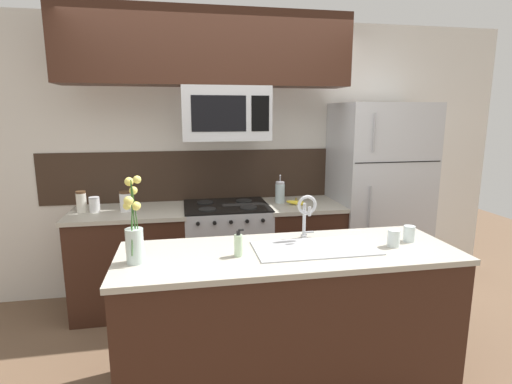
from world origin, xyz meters
TOP-DOWN VIEW (x-y plane):
  - ground_plane at (0.00, 0.00)m, footprint 10.00×10.00m
  - rear_partition at (0.30, 1.28)m, footprint 5.20×0.10m
  - splash_band at (0.00, 1.22)m, footprint 3.36×0.01m
  - back_counter_left at (-0.86, 0.90)m, footprint 0.99×0.65m
  - back_counter_right at (0.72, 0.90)m, footprint 0.71×0.65m
  - stove_range at (0.00, 0.90)m, footprint 0.76×0.64m
  - microwave at (0.00, 0.88)m, footprint 0.74×0.40m
  - upper_cabinet_band at (-0.14, 0.85)m, footprint 2.40×0.34m
  - refrigerator at (1.48, 0.92)m, footprint 0.85×0.74m
  - storage_jar_tall at (-1.24, 0.92)m, footprint 0.08×0.08m
  - storage_jar_medium at (-1.13, 0.90)m, footprint 0.09×0.09m
  - storage_jar_short at (-0.87, 0.88)m, footprint 0.10×0.10m
  - banana_bunch at (0.64, 0.84)m, footprint 0.19×0.11m
  - french_press at (0.52, 0.96)m, footprint 0.09×0.09m
  - island_counter at (0.25, -0.35)m, footprint 2.09×0.73m
  - kitchen_sink at (0.41, -0.35)m, footprint 0.76×0.39m
  - sink_faucet at (0.41, -0.16)m, footprint 0.14×0.14m
  - dish_soap_bottle at (-0.08, -0.39)m, footprint 0.06×0.05m
  - drinking_glass at (0.92, -0.40)m, footprint 0.08×0.08m
  - spare_glass at (1.07, -0.33)m, footprint 0.07×0.07m
  - flower_vase at (-0.66, -0.39)m, footprint 0.11×0.16m

SIDE VIEW (x-z plane):
  - ground_plane at x=0.00m, z-range 0.00..0.00m
  - island_counter at x=0.25m, z-range 0.00..0.91m
  - back_counter_left at x=-0.86m, z-range 0.00..0.91m
  - back_counter_right at x=0.72m, z-range 0.00..0.91m
  - stove_range at x=0.00m, z-range 0.00..0.93m
  - kitchen_sink at x=0.41m, z-range 0.76..0.92m
  - refrigerator at x=1.48m, z-range 0.00..1.84m
  - banana_bunch at x=0.64m, z-range 0.89..0.97m
  - spare_glass at x=1.07m, z-range 0.91..1.01m
  - drinking_glass at x=0.92m, z-range 0.91..1.02m
  - storage_jar_medium at x=-1.13m, z-range 0.91..1.04m
  - dish_soap_bottle at x=-0.08m, z-range 0.90..1.06m
  - storage_jar_short at x=-0.87m, z-range 0.91..1.09m
  - storage_jar_tall at x=-1.24m, z-range 0.91..1.09m
  - french_press at x=0.52m, z-range 0.88..1.14m
  - flower_vase at x=-0.66m, z-range 0.81..1.31m
  - sink_faucet at x=0.41m, z-range 0.95..1.26m
  - splash_band at x=0.00m, z-range 0.91..1.39m
  - rear_partition at x=0.30m, z-range 0.00..2.60m
  - microwave at x=0.00m, z-range 1.51..1.97m
  - upper_cabinet_band at x=-0.14m, z-range 1.97..2.57m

